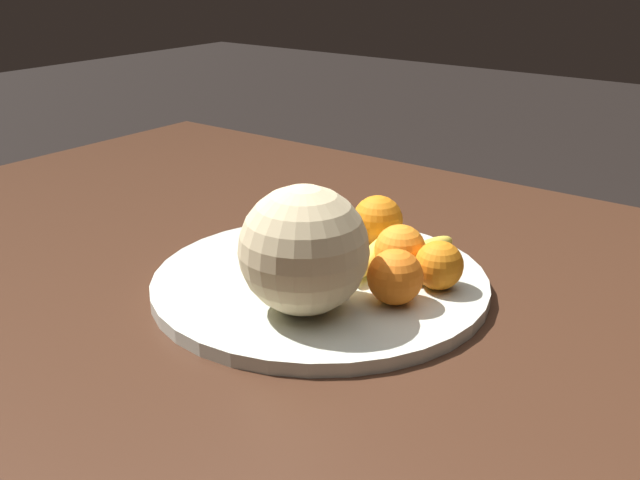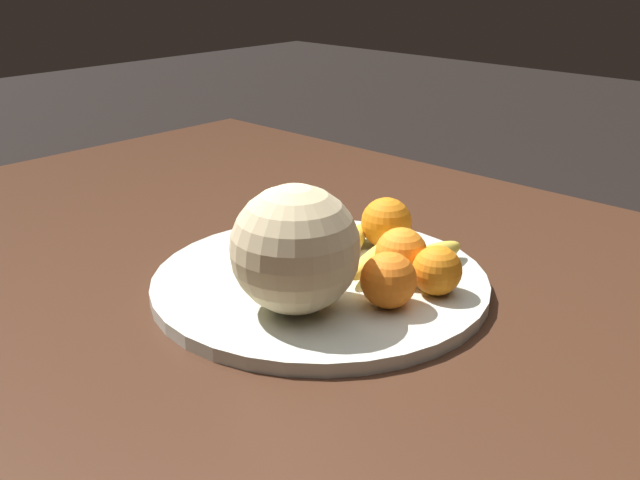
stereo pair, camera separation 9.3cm
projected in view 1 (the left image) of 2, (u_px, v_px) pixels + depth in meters
name	position (u px, v px, depth m)	size (l,w,h in m)	color
kitchen_table	(301.00, 318.00, 1.05)	(1.59, 1.08, 0.70)	#3D2316
fruit_bowl	(320.00, 282.00, 0.96)	(0.43, 0.43, 0.02)	beige
melon	(304.00, 250.00, 0.84)	(0.15, 0.15, 0.15)	beige
banana_bunch	(341.00, 249.00, 1.00)	(0.29, 0.23, 0.03)	#473819
orange_front_left	(439.00, 265.00, 0.91)	(0.06, 0.06, 0.06)	orange
orange_front_right	(378.00, 220.00, 1.04)	(0.07, 0.07, 0.07)	orange
orange_mid_center	(395.00, 277.00, 0.87)	(0.07, 0.07, 0.07)	orange
orange_back_left	(400.00, 250.00, 0.95)	(0.07, 0.07, 0.07)	orange
produce_tag	(363.00, 260.00, 1.00)	(0.08, 0.07, 0.00)	white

